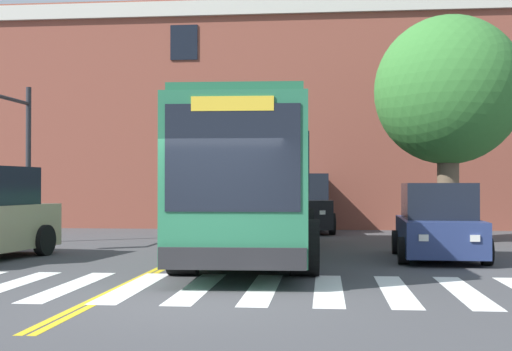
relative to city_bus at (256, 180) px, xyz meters
name	(u,v)px	position (x,y,z in m)	size (l,w,h in m)	color
ground_plane	(195,302)	(-0.20, -6.76, -1.87)	(120.00, 120.00, 0.00)	#424244
crosswalk	(263,289)	(0.67, -5.34, -1.86)	(11.51, 3.77, 0.01)	white
lane_line_yellow_inner	(232,233)	(-1.79, 8.66, -1.86)	(0.12, 36.00, 0.01)	gold
lane_line_yellow_outer	(236,233)	(-1.63, 8.66, -1.86)	(0.12, 36.00, 0.01)	gold
city_bus	(256,180)	(0.00, 0.00, 0.00)	(3.18, 11.79, 3.46)	#28704C
car_navy_far_lane	(438,224)	(4.33, -0.11, -1.05)	(2.09, 3.91, 1.79)	navy
car_black_behind_bus	(303,204)	(0.78, 9.45, -0.84)	(2.45, 4.98, 2.16)	black
traffic_light_far_corner	(2,135)	(-7.36, 1.88, 1.29)	(0.34, 3.88, 4.73)	#28282D
street_tree_curbside_large	(448,91)	(5.32, 4.59, 2.69)	(5.85, 5.63, 6.84)	brown
building_facade	(206,124)	(-4.01, 15.70, 2.74)	(42.19, 10.11, 9.21)	brown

